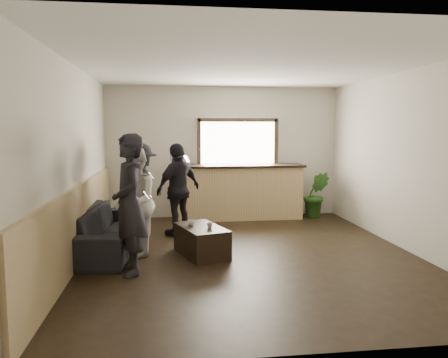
{
  "coord_description": "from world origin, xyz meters",
  "views": [
    {
      "loc": [
        -1.18,
        -6.37,
        1.89
      ],
      "look_at": [
        -0.32,
        0.4,
        1.11
      ],
      "focal_mm": 35.0,
      "sensor_mm": 36.0,
      "label": 1
    }
  ],
  "objects": [
    {
      "name": "ground",
      "position": [
        0.0,
        0.0,
        0.0
      ],
      "size": [
        5.0,
        6.0,
        0.01
      ],
      "primitive_type": "cube",
      "color": "black"
    },
    {
      "name": "room_shell",
      "position": [
        -0.74,
        0.0,
        1.47
      ],
      "size": [
        5.01,
        6.01,
        2.8
      ],
      "color": "silver",
      "rests_on": "ground"
    },
    {
      "name": "bar_counter",
      "position": [
        0.3,
        2.7,
        0.64
      ],
      "size": [
        2.7,
        0.68,
        2.13
      ],
      "color": "tan",
      "rests_on": "ground"
    },
    {
      "name": "sofa",
      "position": [
        -2.15,
        0.47,
        0.34
      ],
      "size": [
        1.13,
        2.4,
        0.68
      ],
      "primitive_type": "imported",
      "rotation": [
        0.0,
        0.0,
        1.47
      ],
      "color": "black",
      "rests_on": "ground"
    },
    {
      "name": "coffee_table",
      "position": [
        -0.71,
        0.05,
        0.22
      ],
      "size": [
        0.83,
        1.1,
        0.44
      ],
      "primitive_type": "cube",
      "rotation": [
        0.0,
        0.0,
        0.32
      ],
      "color": "black",
      "rests_on": "ground"
    },
    {
      "name": "cup_a",
      "position": [
        -0.86,
        0.15,
        0.48
      ],
      "size": [
        0.15,
        0.15,
        0.09
      ],
      "primitive_type": "imported",
      "rotation": [
        0.0,
        0.0,
        2.16
      ],
      "color": "silver",
      "rests_on": "coffee_table"
    },
    {
      "name": "cup_b",
      "position": [
        -0.6,
        -0.08,
        0.48
      ],
      "size": [
        0.11,
        0.11,
        0.09
      ],
      "primitive_type": "imported",
      "rotation": [
        0.0,
        0.0,
        2.88
      ],
      "color": "silver",
      "rests_on": "coffee_table"
    },
    {
      "name": "potted_plant",
      "position": [
        1.97,
        2.64,
        0.49
      ],
      "size": [
        0.63,
        0.55,
        0.98
      ],
      "primitive_type": "imported",
      "rotation": [
        0.0,
        0.0,
        -0.23
      ],
      "color": "#2D6623",
      "rests_on": "ground"
    },
    {
      "name": "person_a",
      "position": [
        -1.7,
        -0.68,
        0.92
      ],
      "size": [
        0.61,
        0.76,
        1.84
      ],
      "rotation": [
        0.0,
        0.0,
        -1.29
      ],
      "color": "black",
      "rests_on": "ground"
    },
    {
      "name": "person_b",
      "position": [
        -1.7,
        0.13,
        0.82
      ],
      "size": [
        0.67,
        0.83,
        1.63
      ],
      "rotation": [
        0.0,
        0.0,
        -1.51
      ],
      "color": "beige",
      "rests_on": "ground"
    },
    {
      "name": "person_c",
      "position": [
        -1.7,
        1.16,
        0.84
      ],
      "size": [
        0.76,
        1.16,
        1.68
      ],
      "rotation": [
        0.0,
        0.0,
        -1.7
      ],
      "color": "black",
      "rests_on": "ground"
    },
    {
      "name": "person_d",
      "position": [
        -1.02,
        1.39,
        0.82
      ],
      "size": [
        0.99,
        0.94,
        1.65
      ],
      "rotation": [
        0.0,
        0.0,
        -2.42
      ],
      "color": "black",
      "rests_on": "ground"
    }
  ]
}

